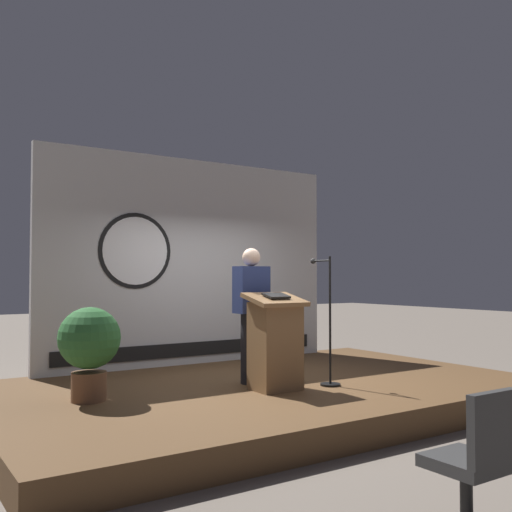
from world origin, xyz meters
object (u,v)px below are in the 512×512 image
object	(u,v)px
podium	(275,342)
microphone_stand	(328,340)
speaker_person	(251,314)
potted_plant	(89,344)
audience_chair_left	(477,452)

from	to	relation	value
podium	microphone_stand	bearing A→B (deg)	-8.90
speaker_person	potted_plant	xyz separation A→B (m)	(-1.94, 0.09, -0.25)
podium	speaker_person	xyz separation A→B (m)	(-0.02, 0.48, 0.29)
audience_chair_left	speaker_person	bearing A→B (deg)	79.58
podium	microphone_stand	xyz separation A→B (m)	(0.69, -0.11, -0.01)
potted_plant	microphone_stand	bearing A→B (deg)	-14.42
microphone_stand	audience_chair_left	distance (m)	3.34
speaker_person	microphone_stand	world-z (taller)	speaker_person
potted_plant	audience_chair_left	size ratio (longest dim) A/B	1.09
speaker_person	microphone_stand	size ratio (longest dim) A/B	1.07
audience_chair_left	microphone_stand	bearing A→B (deg)	65.63
podium	audience_chair_left	bearing A→B (deg)	-102.24
podium	potted_plant	xyz separation A→B (m)	(-1.96, 0.57, 0.05)
podium	potted_plant	size ratio (longest dim) A/B	1.14
microphone_stand	speaker_person	bearing A→B (deg)	140.17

